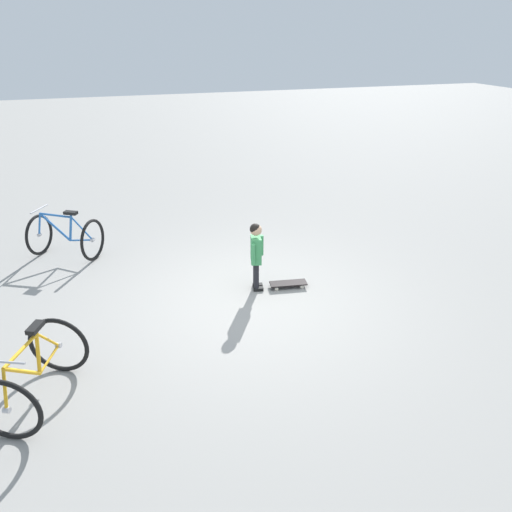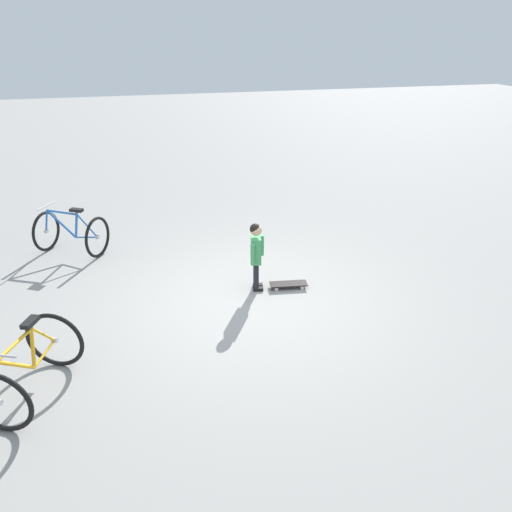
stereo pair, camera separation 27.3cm
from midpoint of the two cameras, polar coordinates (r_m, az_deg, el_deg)
ground_plane at (r=6.92m, az=-2.34°, el=-5.70°), size 50.00×50.00×0.00m
child_person at (r=7.00m, az=-1.10°, el=0.78°), size 0.28×0.33×1.06m
skateboard at (r=7.33m, az=2.80°, el=-3.30°), size 0.59×0.27×0.07m
bicycle_near at (r=8.85m, az=-22.57°, el=2.21°), size 1.28×1.15×0.85m
bicycle_mid at (r=5.60m, az=-26.17°, el=-12.38°), size 1.08×1.26×0.85m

